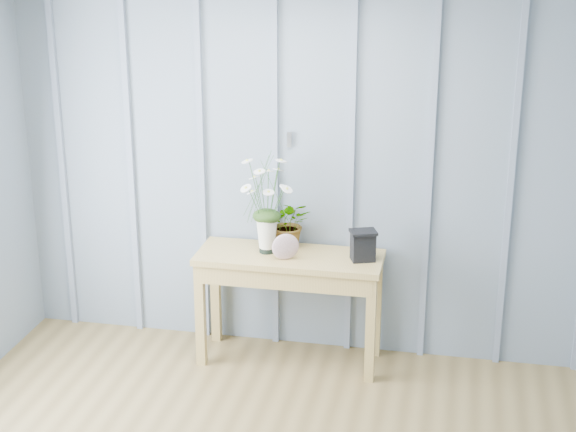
% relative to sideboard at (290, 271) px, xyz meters
% --- Properties ---
extents(room_shell, '(4.00, 4.50, 2.50)m').
position_rel_sideboard_xyz_m(room_shell, '(0.10, -1.08, 1.35)').
color(room_shell, gray).
rests_on(room_shell, ground).
extents(sideboard, '(1.20, 0.45, 0.75)m').
position_rel_sideboard_xyz_m(sideboard, '(0.00, 0.00, 0.00)').
color(sideboard, tan).
rests_on(sideboard, ground).
extents(daisy_vase, '(0.45, 0.34, 0.63)m').
position_rel_sideboard_xyz_m(daisy_vase, '(-0.15, 0.02, 0.51)').
color(daisy_vase, black).
rests_on(daisy_vase, sideboard).
extents(spider_plant, '(0.31, 0.27, 0.33)m').
position_rel_sideboard_xyz_m(spider_plant, '(-0.03, 0.14, 0.28)').
color(spider_plant, '#1C3911').
rests_on(spider_plant, sideboard).
extents(felt_disc_vessel, '(0.18, 0.11, 0.17)m').
position_rel_sideboard_xyz_m(felt_disc_vessel, '(-0.01, -0.09, 0.20)').
color(felt_disc_vessel, '#874F65').
rests_on(felt_disc_vessel, sideboard).
extents(carved_box, '(0.20, 0.18, 0.20)m').
position_rel_sideboard_xyz_m(carved_box, '(0.47, -0.00, 0.22)').
color(carved_box, black).
rests_on(carved_box, sideboard).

